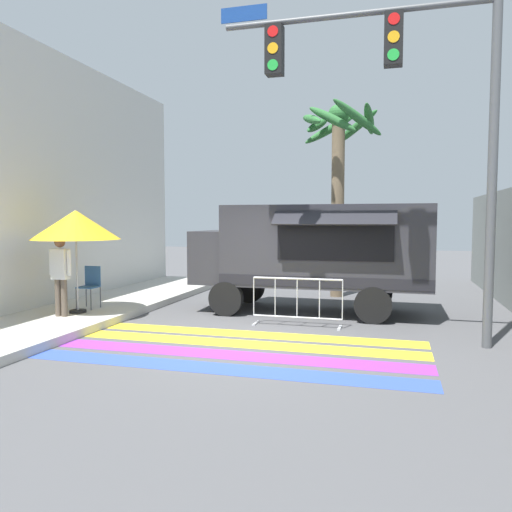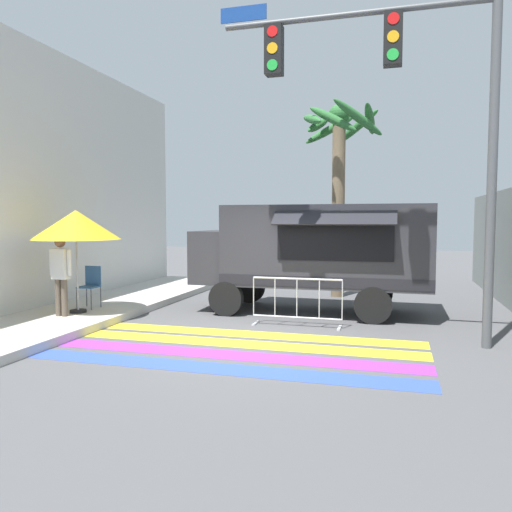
{
  "view_description": "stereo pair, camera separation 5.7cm",
  "coord_description": "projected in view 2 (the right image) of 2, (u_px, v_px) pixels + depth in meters",
  "views": [
    {
      "loc": [
        2.54,
        -8.66,
        2.21
      ],
      "look_at": [
        -0.44,
        2.14,
        1.41
      ],
      "focal_mm": 35.0,
      "sensor_mm": 36.0,
      "label": 1
    },
    {
      "loc": [
        2.59,
        -8.64,
        2.21
      ],
      "look_at": [
        -0.44,
        2.14,
        1.41
      ],
      "focal_mm": 35.0,
      "sensor_mm": 36.0,
      "label": 2
    }
  ],
  "objects": [
    {
      "name": "ground_plane",
      "position": [
        247.0,
        341.0,
        9.15
      ],
      "size": [
        60.0,
        60.0,
        0.0
      ],
      "primitive_type": "plane",
      "color": "#4C4C4F"
    },
    {
      "name": "sidewalk_left",
      "position": [
        8.0,
        321.0,
        10.58
      ],
      "size": [
        4.4,
        16.0,
        0.17
      ],
      "color": "#B7B5AD",
      "rests_on": "ground_plane"
    },
    {
      "name": "crosswalk_painted",
      "position": [
        237.0,
        349.0,
        8.55
      ],
      "size": [
        6.4,
        2.84,
        0.01
      ],
      "color": "#334FB2",
      "rests_on": "ground_plane"
    },
    {
      "name": "food_truck",
      "position": [
        310.0,
        248.0,
        11.9
      ],
      "size": [
        5.53,
        2.56,
        2.56
      ],
      "color": "#2D2D33",
      "rests_on": "ground_plane"
    },
    {
      "name": "traffic_signal_pole",
      "position": [
        398.0,
        87.0,
        8.72
      ],
      "size": [
        4.92,
        0.29,
        6.41
      ],
      "color": "#515456",
      "rests_on": "ground_plane"
    },
    {
      "name": "patio_umbrella",
      "position": [
        76.0,
        225.0,
        10.91
      ],
      "size": [
        1.9,
        1.9,
        2.26
      ],
      "color": "black",
      "rests_on": "sidewalk_left"
    },
    {
      "name": "folding_chair",
      "position": [
        91.0,
        282.0,
        11.64
      ],
      "size": [
        0.41,
        0.41,
        0.97
      ],
      "rotation": [
        0.0,
        0.0,
        -0.07
      ],
      "color": "#4C4C51",
      "rests_on": "sidewalk_left"
    },
    {
      "name": "vendor_person",
      "position": [
        61.0,
        271.0,
        10.57
      ],
      "size": [
        0.53,
        0.22,
        1.69
      ],
      "rotation": [
        0.0,
        0.0,
        0.17
      ],
      "color": "brown",
      "rests_on": "sidewalk_left"
    },
    {
      "name": "barricade_front",
      "position": [
        297.0,
        303.0,
        10.38
      ],
      "size": [
        1.9,
        0.44,
        1.02
      ],
      "color": "#B7BABF",
      "rests_on": "ground_plane"
    },
    {
      "name": "palm_tree",
      "position": [
        339.0,
        160.0,
        14.22
      ],
      "size": [
        2.48,
        2.55,
        5.5
      ],
      "color": "#7A664C",
      "rests_on": "ground_plane"
    }
  ]
}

